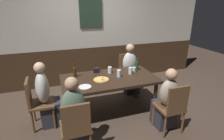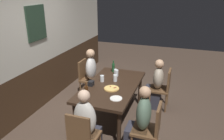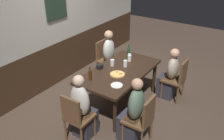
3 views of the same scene
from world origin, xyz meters
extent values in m
plane|color=#423328|center=(0.00, 0.00, 0.00)|extent=(12.00, 12.00, 0.00)
cube|color=#3D2819|center=(0.00, 1.65, 0.47)|extent=(6.40, 0.10, 0.95)
cube|color=beige|center=(0.00, 1.65, 1.77)|extent=(6.40, 0.10, 1.65)
cube|color=#233828|center=(0.06, 1.58, 1.81)|extent=(0.56, 0.03, 0.68)
cube|color=black|center=(0.00, 0.00, 0.71)|extent=(1.73, 0.94, 0.05)
cylinder|color=black|center=(-0.77, -0.39, 0.34)|extent=(0.07, 0.07, 0.69)
cylinder|color=black|center=(0.77, -0.39, 0.34)|extent=(0.07, 0.07, 0.69)
cylinder|color=black|center=(-0.77, 0.39, 0.34)|extent=(0.07, 0.07, 0.69)
cylinder|color=black|center=(0.77, 0.39, 0.34)|extent=(0.07, 0.07, 0.69)
cube|color=brown|center=(-1.21, 0.00, 0.43)|extent=(0.40, 0.40, 0.04)
cube|color=brown|center=(-1.39, 0.00, 0.67)|extent=(0.04, 0.36, 0.43)
cylinder|color=brown|center=(-1.04, 0.17, 0.21)|extent=(0.04, 0.04, 0.41)
cylinder|color=brown|center=(-1.04, -0.17, 0.21)|extent=(0.04, 0.04, 0.41)
cylinder|color=brown|center=(-1.38, 0.17, 0.21)|extent=(0.04, 0.04, 0.41)
cylinder|color=brown|center=(-1.38, -0.17, 0.21)|extent=(0.04, 0.04, 0.41)
cube|color=brown|center=(-0.76, -0.81, 0.43)|extent=(0.40, 0.40, 0.04)
cube|color=brown|center=(-0.76, -0.99, 0.67)|extent=(0.36, 0.04, 0.43)
cylinder|color=brown|center=(-0.93, -0.64, 0.21)|extent=(0.04, 0.04, 0.41)
cylinder|color=brown|center=(-0.59, -0.64, 0.21)|extent=(0.04, 0.04, 0.41)
cylinder|color=brown|center=(-0.59, -0.98, 0.21)|extent=(0.04, 0.04, 0.41)
cube|color=brown|center=(0.76, -0.81, 0.43)|extent=(0.40, 0.40, 0.04)
cube|color=brown|center=(0.76, -0.99, 0.67)|extent=(0.36, 0.04, 0.43)
cylinder|color=brown|center=(0.59, -0.64, 0.21)|extent=(0.04, 0.04, 0.41)
cylinder|color=brown|center=(0.93, -0.64, 0.21)|extent=(0.04, 0.04, 0.41)
cylinder|color=brown|center=(0.59, -0.98, 0.21)|extent=(0.04, 0.04, 0.41)
cylinder|color=brown|center=(0.93, -0.98, 0.21)|extent=(0.04, 0.04, 0.41)
cube|color=brown|center=(0.76, 0.81, 0.43)|extent=(0.40, 0.40, 0.04)
cube|color=brown|center=(0.76, 0.99, 0.67)|extent=(0.36, 0.04, 0.43)
cylinder|color=brown|center=(0.93, 0.64, 0.21)|extent=(0.04, 0.04, 0.41)
cylinder|color=brown|center=(0.59, 0.64, 0.21)|extent=(0.04, 0.04, 0.41)
cylinder|color=brown|center=(0.93, 0.98, 0.21)|extent=(0.04, 0.04, 0.41)
cylinder|color=brown|center=(0.59, 0.98, 0.21)|extent=(0.04, 0.04, 0.41)
cube|color=#2D2D38|center=(-1.08, 0.00, 0.23)|extent=(0.34, 0.32, 0.45)
ellipsoid|color=beige|center=(-1.17, 0.00, 0.72)|extent=(0.22, 0.34, 0.54)
sphere|color=#DBB293|center=(-1.17, 0.00, 1.07)|extent=(0.18, 0.18, 0.18)
cube|color=#2D2D38|center=(-0.76, -0.68, 0.23)|extent=(0.32, 0.34, 0.45)
ellipsoid|color=#56705B|center=(-0.76, -0.77, 0.72)|extent=(0.34, 0.22, 0.54)
sphere|color=tan|center=(-0.76, -0.77, 1.07)|extent=(0.17, 0.17, 0.17)
cube|color=#2D2D38|center=(0.76, -0.68, 0.23)|extent=(0.32, 0.34, 0.45)
ellipsoid|color=tan|center=(0.76, -0.77, 0.68)|extent=(0.34, 0.22, 0.46)
sphere|color=tan|center=(0.76, -0.77, 1.00)|extent=(0.18, 0.18, 0.18)
cube|color=#2D2D38|center=(0.76, 0.68, 0.23)|extent=(0.32, 0.34, 0.45)
ellipsoid|color=silver|center=(0.76, 0.77, 0.72)|extent=(0.34, 0.22, 0.53)
sphere|color=tan|center=(0.76, 0.77, 1.07)|extent=(0.20, 0.20, 0.20)
cylinder|color=tan|center=(-0.17, -0.06, 0.75)|extent=(0.28, 0.28, 0.02)
cylinder|color=#DBB760|center=(-0.17, -0.06, 0.76)|extent=(0.24, 0.24, 0.01)
cylinder|color=maroon|center=(-0.17, -0.11, 0.77)|extent=(0.03, 0.03, 0.00)
cylinder|color=maroon|center=(-0.13, -0.02, 0.77)|extent=(0.03, 0.03, 0.00)
cylinder|color=maroon|center=(-0.14, -0.13, 0.77)|extent=(0.03, 0.03, 0.00)
cylinder|color=silver|center=(0.09, 0.23, 0.80)|extent=(0.08, 0.08, 0.13)
cylinder|color=#C6842D|center=(0.09, 0.23, 0.79)|extent=(0.07, 0.07, 0.10)
cylinder|color=silver|center=(0.45, 0.05, 0.81)|extent=(0.08, 0.08, 0.13)
cylinder|color=#C6842D|center=(0.45, 0.05, 0.79)|extent=(0.07, 0.07, 0.11)
cylinder|color=silver|center=(0.56, 0.11, 0.79)|extent=(0.06, 0.06, 0.11)
cylinder|color=silver|center=(0.56, 0.11, 0.76)|extent=(0.06, 0.06, 0.05)
cylinder|color=silver|center=(0.19, -0.01, 0.81)|extent=(0.08, 0.08, 0.13)
cylinder|color=#331E14|center=(0.19, -0.01, 0.78)|extent=(0.07, 0.07, 0.08)
cylinder|color=#194723|center=(0.66, 0.19, 0.83)|extent=(0.06, 0.06, 0.18)
cylinder|color=#194723|center=(0.66, 0.19, 0.96)|extent=(0.03, 0.03, 0.07)
cylinder|color=#42230F|center=(-0.59, 0.24, 0.83)|extent=(0.06, 0.06, 0.19)
cylinder|color=#42230F|center=(-0.59, 0.24, 0.96)|extent=(0.03, 0.03, 0.07)
cylinder|color=white|center=(-0.50, -0.25, 0.75)|extent=(0.21, 0.21, 0.01)
cube|color=black|center=(-0.16, 0.35, 0.79)|extent=(0.11, 0.09, 0.09)
camera|label=1|loc=(-0.96, -2.91, 2.02)|focal=28.83mm
camera|label=2|loc=(-3.64, -1.27, 2.50)|focal=35.97mm
camera|label=3|loc=(-3.53, -2.16, 2.91)|focal=39.59mm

